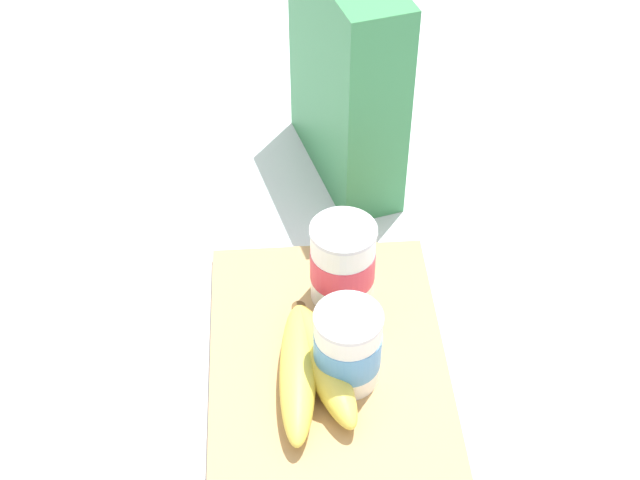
% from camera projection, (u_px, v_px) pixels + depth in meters
% --- Properties ---
extents(ground_plane, '(2.40, 2.40, 0.00)m').
position_uv_depth(ground_plane, '(328.00, 362.00, 0.84)').
color(ground_plane, silver).
extents(cutting_board, '(0.30, 0.23, 0.01)m').
position_uv_depth(cutting_board, '(328.00, 358.00, 0.84)').
color(cutting_board, tan).
rests_on(cutting_board, ground_plane).
extents(cereal_box, '(0.22, 0.12, 0.26)m').
position_uv_depth(cereal_box, '(346.00, 76.00, 0.97)').
color(cereal_box, '#38844C').
rests_on(cereal_box, ground_plane).
extents(yogurt_cup_front, '(0.07, 0.07, 0.09)m').
position_uv_depth(yogurt_cup_front, '(343.00, 263.00, 0.85)').
color(yogurt_cup_front, white).
rests_on(yogurt_cup_front, cutting_board).
extents(yogurt_cup_back, '(0.06, 0.06, 0.08)m').
position_uv_depth(yogurt_cup_back, '(347.00, 347.00, 0.78)').
color(yogurt_cup_back, white).
rests_on(yogurt_cup_back, cutting_board).
extents(banana_bunch, '(0.17, 0.08, 0.04)m').
position_uv_depth(banana_bunch, '(311.00, 367.00, 0.80)').
color(banana_bunch, '#E2C948').
rests_on(banana_bunch, cutting_board).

